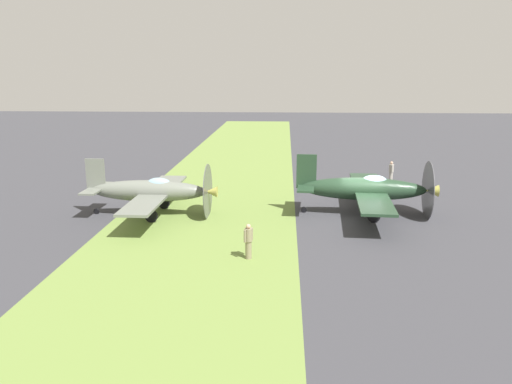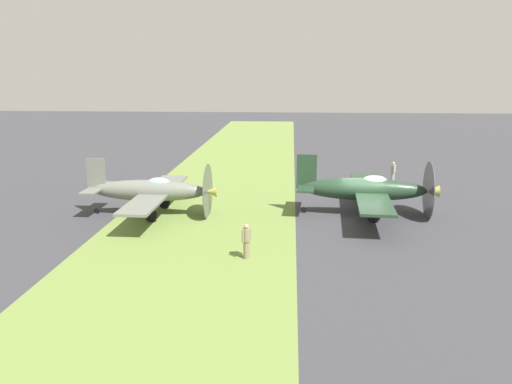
{
  "view_description": "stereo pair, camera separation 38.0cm",
  "coord_description": "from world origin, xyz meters",
  "px_view_note": "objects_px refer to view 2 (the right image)",
  "views": [
    {
      "loc": [
        30.41,
        -4.76,
        8.79
      ],
      "look_at": [
        -0.26,
        -6.51,
        1.45
      ],
      "focal_mm": 35.86,
      "sensor_mm": 36.0,
      "label": 1
    },
    {
      "loc": [
        30.39,
        -4.38,
        8.79
      ],
      "look_at": [
        -0.26,
        -6.51,
        1.45
      ],
      "focal_mm": 35.86,
      "sensor_mm": 36.0,
      "label": 2
    }
  ],
  "objects_px": {
    "ground_crew_chief": "(393,172)",
    "ground_crew_mechanic": "(246,240)",
    "airplane_lead": "(366,189)",
    "airplane_wingman": "(152,191)"
  },
  "relations": [
    {
      "from": "ground_crew_mechanic",
      "to": "airplane_wingman",
      "type": "bearing_deg",
      "value": 77.01
    },
    {
      "from": "airplane_lead",
      "to": "ground_crew_chief",
      "type": "height_order",
      "value": "airplane_lead"
    },
    {
      "from": "ground_crew_chief",
      "to": "ground_crew_mechanic",
      "type": "distance_m",
      "value": 20.3
    },
    {
      "from": "airplane_wingman",
      "to": "ground_crew_chief",
      "type": "height_order",
      "value": "airplane_wingman"
    },
    {
      "from": "airplane_wingman",
      "to": "airplane_lead",
      "type": "bearing_deg",
      "value": 94.36
    },
    {
      "from": "ground_crew_chief",
      "to": "ground_crew_mechanic",
      "type": "bearing_deg",
      "value": 148.38
    },
    {
      "from": "ground_crew_chief",
      "to": "ground_crew_mechanic",
      "type": "relative_size",
      "value": 1.0
    },
    {
      "from": "airplane_wingman",
      "to": "ground_crew_mechanic",
      "type": "relative_size",
      "value": 5.92
    },
    {
      "from": "airplane_lead",
      "to": "airplane_wingman",
      "type": "height_order",
      "value": "airplane_lead"
    },
    {
      "from": "airplane_wingman",
      "to": "ground_crew_chief",
      "type": "distance_m",
      "value": 19.64
    }
  ]
}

